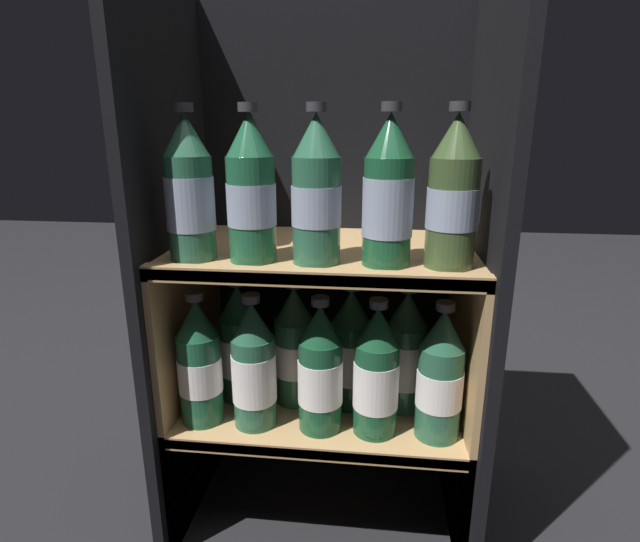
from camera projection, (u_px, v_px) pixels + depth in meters
fridge_back_wall at (332, 248)px, 1.09m from camera, size 0.58×0.02×1.02m
fridge_side_left at (178, 267)px, 0.95m from camera, size 0.02×0.38×1.02m
fridge_side_right at (478, 277)px, 0.89m from camera, size 0.02×0.38×1.02m
shelf_lower at (322, 422)px, 1.00m from camera, size 0.54×0.34×0.25m
shelf_upper at (323, 330)px, 0.95m from camera, size 0.54×0.34×0.56m
bottle_upper_front_0 at (189, 193)px, 0.80m from camera, size 0.08×0.08×0.25m
bottle_upper_front_1 at (251, 193)px, 0.79m from camera, size 0.08×0.08×0.25m
bottle_upper_front_2 at (316, 194)px, 0.78m from camera, size 0.08×0.08×0.25m
bottle_upper_front_3 at (388, 196)px, 0.77m from camera, size 0.08×0.08×0.25m
bottle_upper_front_4 at (453, 196)px, 0.76m from camera, size 0.08×0.08×0.25m
bottle_lower_front_0 at (200, 365)px, 0.89m from camera, size 0.08×0.08×0.25m
bottle_lower_front_1 at (254, 368)px, 0.88m from camera, size 0.08×0.08×0.25m
bottle_lower_front_2 at (320, 372)px, 0.87m from camera, size 0.08×0.08×0.25m
bottle_lower_front_3 at (376, 375)px, 0.86m from camera, size 0.08×0.08×0.25m
bottle_lower_front_4 at (440, 378)px, 0.84m from camera, size 0.08×0.08×0.25m
bottle_lower_back_0 at (240, 346)px, 0.97m from camera, size 0.08×0.08×0.25m
bottle_lower_back_1 at (295, 348)px, 0.96m from camera, size 0.08×0.08×0.25m
bottle_lower_back_2 at (351, 351)px, 0.94m from camera, size 0.08×0.08×0.25m
bottle_lower_back_3 at (405, 354)px, 0.93m from camera, size 0.08×0.08×0.25m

